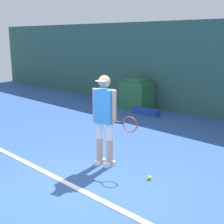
% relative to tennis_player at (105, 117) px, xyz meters
% --- Properties ---
extents(ground_plane, '(24.00, 24.00, 0.00)m').
position_rel_tennis_player_xyz_m(ground_plane, '(0.38, -1.04, -0.95)').
color(ground_plane, '#2D5193').
extents(court_baseline, '(21.60, 0.10, 0.01)m').
position_rel_tennis_player_xyz_m(court_baseline, '(0.38, -0.98, -0.94)').
color(court_baseline, white).
rests_on(court_baseline, ground_plane).
extents(tennis_player, '(0.88, 0.35, 1.70)m').
position_rel_tennis_player_xyz_m(tennis_player, '(0.00, 0.00, 0.00)').
color(tennis_player, tan).
rests_on(tennis_player, ground_plane).
extents(tennis_ball, '(0.07, 0.07, 0.07)m').
position_rel_tennis_player_xyz_m(tennis_ball, '(0.98, 0.08, -0.91)').
color(tennis_ball, '#D1E533').
rests_on(tennis_ball, ground_plane).
extents(covered_chair, '(0.99, 0.75, 0.98)m').
position_rel_tennis_player_xyz_m(covered_chair, '(-2.63, 4.16, -0.48)').
color(covered_chair, '#28663D').
rests_on(covered_chair, ground_plane).
extents(equipment_bag, '(0.89, 0.25, 0.19)m').
position_rel_tennis_player_xyz_m(equipment_bag, '(-1.82, 3.63, -0.85)').
color(equipment_bag, '#1E3D99').
rests_on(equipment_bag, ground_plane).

